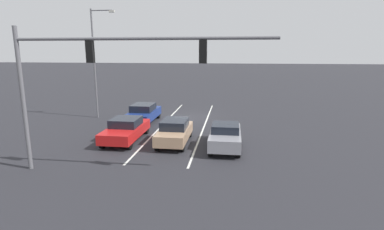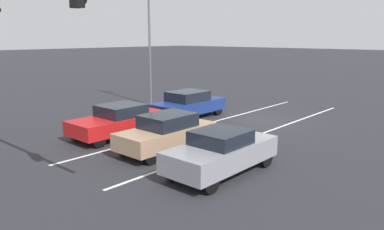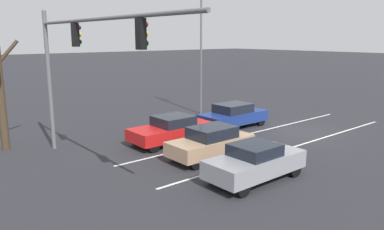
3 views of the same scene
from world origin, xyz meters
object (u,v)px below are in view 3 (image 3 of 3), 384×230
street_lamp_right_shoulder (203,42)px  car_navy_rightlane_second (233,115)px  traffic_signal_gantry (77,52)px  car_tan_midlane_front (211,142)px  car_red_rightlane_front (172,129)px  car_gray_leftlane_front (255,162)px

street_lamp_right_shoulder → car_navy_rightlane_second: bearing=163.6°
car_navy_rightlane_second → traffic_signal_gantry: (-0.88, 10.16, 4.12)m
car_tan_midlane_front → car_navy_rightlane_second: size_ratio=0.93×
car_red_rightlane_front → car_navy_rightlane_second: (0.33, -4.94, 0.04)m
car_red_rightlane_front → car_tan_midlane_front: size_ratio=1.10×
car_navy_rightlane_second → car_tan_midlane_front: bearing=124.7°
car_gray_leftlane_front → car_tan_midlane_front: car_tan_midlane_front is taller
traffic_signal_gantry → car_gray_leftlane_front: bearing=-142.5°
car_navy_rightlane_second → traffic_signal_gantry: 11.00m
car_red_rightlane_front → car_gray_leftlane_front: size_ratio=1.09×
car_gray_leftlane_front → traffic_signal_gantry: bearing=37.5°
car_navy_rightlane_second → traffic_signal_gantry: size_ratio=0.39×
car_gray_leftlane_front → street_lamp_right_shoulder: size_ratio=0.47×
car_navy_rightlane_second → traffic_signal_gantry: bearing=94.9°
car_navy_rightlane_second → car_gray_leftlane_front: bearing=139.6°
car_gray_leftlane_front → car_navy_rightlane_second: size_ratio=0.94×
car_red_rightlane_front → street_lamp_right_shoulder: street_lamp_right_shoulder is taller
car_gray_leftlane_front → car_navy_rightlane_second: bearing=-40.4°
car_gray_leftlane_front → car_tan_midlane_front: size_ratio=1.01×
car_gray_leftlane_front → car_tan_midlane_front: 3.19m
car_tan_midlane_front → car_navy_rightlane_second: car_navy_rightlane_second is taller
car_navy_rightlane_second → street_lamp_right_shoulder: (4.26, -1.25, 4.38)m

